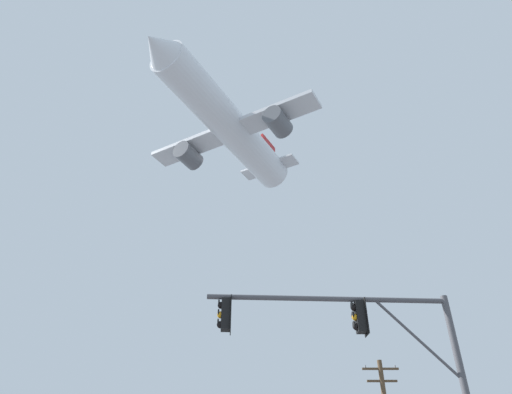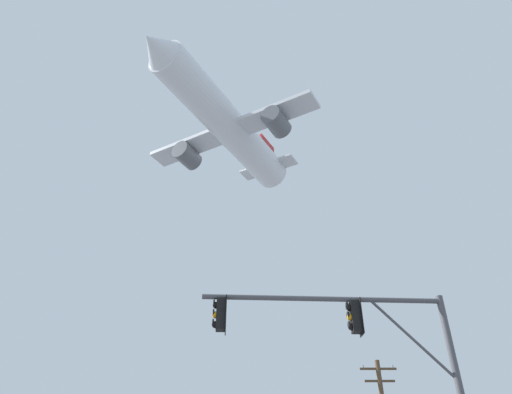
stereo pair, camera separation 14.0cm
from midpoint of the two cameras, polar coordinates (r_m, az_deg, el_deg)
The scene contains 2 objects.
signal_pole_near at distance 13.76m, azimuth 13.61°, elevation -18.08°, with size 7.10×0.67×6.76m.
airplane at distance 47.47m, azimuth -3.68°, elevation 8.86°, with size 17.69×22.91×6.73m.
Camera 1 is at (0.19, -6.85, 1.78)m, focal length 32.38 mm.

